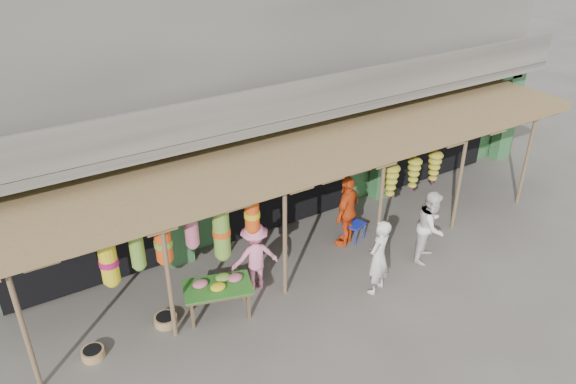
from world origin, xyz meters
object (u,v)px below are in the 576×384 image
flower_table (218,287)px  person_front (378,257)px  person_right (431,226)px  person_shopper (255,256)px  blue_chair (351,220)px  person_vendor (347,211)px

flower_table → person_front: (3.19, -1.10, 0.21)m
flower_table → person_right: bearing=7.5°
person_front → person_shopper: size_ratio=1.09×
blue_chair → person_front: size_ratio=0.53×
person_right → person_shopper: bearing=133.6°
flower_table → person_right: size_ratio=0.87×
person_front → person_vendor: person_vendor is taller
flower_table → blue_chair: size_ratio=1.65×
person_front → person_vendor: (0.52, 1.81, 0.04)m
person_front → person_shopper: bearing=-56.1°
person_vendor → person_front: bearing=44.4°
person_front → person_vendor: size_ratio=0.95×
person_front → person_right: bearing=167.8°
person_vendor → person_shopper: (-2.68, -0.34, -0.11)m
person_shopper → person_front: bearing=156.6°
person_vendor → flower_table: bearing=-18.6°
person_right → person_shopper: person_right is taller
blue_chair → person_front: (-0.76, -1.93, 0.35)m
blue_chair → person_front: 2.10m
flower_table → person_shopper: 1.11m
blue_chair → person_right: person_right is taller
flower_table → person_front: size_ratio=0.88×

